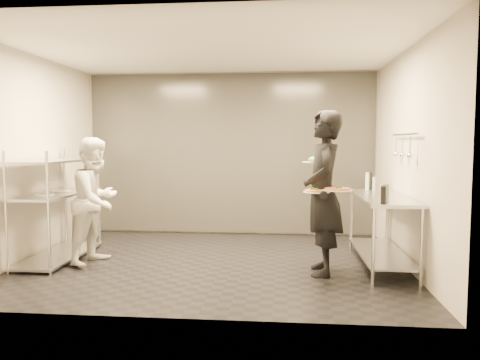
# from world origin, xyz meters

# --- Properties ---
(room_shell) EXTENTS (5.00, 4.00, 2.80)m
(room_shell) POSITION_xyz_m (0.00, 1.18, 1.40)
(room_shell) COLOR black
(room_shell) RESTS_ON ground
(pass_rack) EXTENTS (0.60, 1.60, 1.50)m
(pass_rack) POSITION_xyz_m (-2.15, -0.00, 0.77)
(pass_rack) COLOR silver
(pass_rack) RESTS_ON ground
(prep_counter) EXTENTS (0.60, 1.80, 0.92)m
(prep_counter) POSITION_xyz_m (2.18, 0.00, 0.63)
(prep_counter) COLOR silver
(prep_counter) RESTS_ON ground
(utensil_rail) EXTENTS (0.07, 1.20, 0.31)m
(utensil_rail) POSITION_xyz_m (2.43, -0.00, 1.55)
(utensil_rail) COLOR silver
(utensil_rail) RESTS_ON room_shell
(waiter) EXTENTS (0.49, 0.73, 1.98)m
(waiter) POSITION_xyz_m (1.40, -0.40, 0.99)
(waiter) COLOR black
(waiter) RESTS_ON ground
(chef) EXTENTS (0.80, 0.93, 1.66)m
(chef) POSITION_xyz_m (-1.55, -0.13, 0.83)
(chef) COLOR silver
(chef) RESTS_ON ground
(pizza_plate_near) EXTENTS (0.32, 0.32, 0.05)m
(pizza_plate_near) POSITION_xyz_m (1.31, -0.56, 1.03)
(pizza_plate_near) COLOR silver
(pizza_plate_near) RESTS_ON waiter
(pizza_plate_far) EXTENTS (0.35, 0.35, 0.05)m
(pizza_plate_far) POSITION_xyz_m (1.55, -0.58, 1.06)
(pizza_plate_far) COLOR silver
(pizza_plate_far) RESTS_ON waiter
(salad_plate) EXTENTS (0.29, 0.29, 0.07)m
(salad_plate) POSITION_xyz_m (1.30, -0.11, 1.37)
(salad_plate) COLOR silver
(salad_plate) RESTS_ON waiter
(pos_monitor) EXTENTS (0.14, 0.28, 0.20)m
(pos_monitor) POSITION_xyz_m (2.06, -0.72, 1.02)
(pos_monitor) COLOR black
(pos_monitor) RESTS_ON prep_counter
(bottle_green) EXTENTS (0.07, 0.07, 0.25)m
(bottle_green) POSITION_xyz_m (2.14, 0.80, 1.04)
(bottle_green) COLOR gray
(bottle_green) RESTS_ON prep_counter
(bottle_clear) EXTENTS (0.05, 0.05, 0.18)m
(bottle_clear) POSITION_xyz_m (2.22, 0.80, 1.01)
(bottle_clear) COLOR gray
(bottle_clear) RESTS_ON prep_counter
(bottle_dark) EXTENTS (0.07, 0.07, 0.25)m
(bottle_dark) POSITION_xyz_m (2.17, 0.80, 1.04)
(bottle_dark) COLOR black
(bottle_dark) RESTS_ON prep_counter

